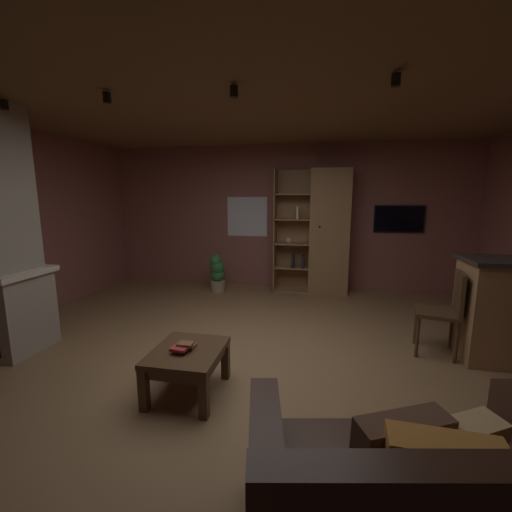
{
  "coord_description": "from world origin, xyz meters",
  "views": [
    {
      "loc": [
        0.69,
        -3.11,
        1.68
      ],
      "look_at": [
        0.0,
        0.4,
        1.05
      ],
      "focal_mm": 23.45,
      "sensor_mm": 36.0,
      "label": 1
    }
  ],
  "objects_px": {
    "coffee_table": "(188,359)",
    "table_book_1": "(179,349)",
    "bookshelf_cabinet": "(324,233)",
    "table_book_0": "(188,346)",
    "potted_floor_plant": "(217,272)",
    "dining_chair": "(446,307)",
    "wall_mounted_tv": "(399,219)",
    "table_book_2": "(185,344)"
  },
  "relations": [
    {
      "from": "bookshelf_cabinet",
      "to": "table_book_0",
      "type": "bearing_deg",
      "value": -108.57
    },
    {
      "from": "bookshelf_cabinet",
      "to": "table_book_0",
      "type": "xyz_separation_m",
      "value": [
        -1.15,
        -3.42,
        -0.65
      ]
    },
    {
      "from": "potted_floor_plant",
      "to": "wall_mounted_tv",
      "type": "bearing_deg",
      "value": 10.05
    },
    {
      "from": "table_book_2",
      "to": "bookshelf_cabinet",
      "type": "bearing_deg",
      "value": 71.75
    },
    {
      "from": "table_book_0",
      "to": "coffee_table",
      "type": "bearing_deg",
      "value": -80.48
    },
    {
      "from": "table_book_1",
      "to": "coffee_table",
      "type": "bearing_deg",
      "value": 64.84
    },
    {
      "from": "table_book_2",
      "to": "dining_chair",
      "type": "distance_m",
      "value": 2.72
    },
    {
      "from": "dining_chair",
      "to": "wall_mounted_tv",
      "type": "distance_m",
      "value": 2.57
    },
    {
      "from": "bookshelf_cabinet",
      "to": "potted_floor_plant",
      "type": "bearing_deg",
      "value": -169.59
    },
    {
      "from": "table_book_2",
      "to": "potted_floor_plant",
      "type": "xyz_separation_m",
      "value": [
        -0.72,
        3.14,
        -0.11
      ]
    },
    {
      "from": "table_book_2",
      "to": "wall_mounted_tv",
      "type": "bearing_deg",
      "value": 56.94
    },
    {
      "from": "bookshelf_cabinet",
      "to": "coffee_table",
      "type": "relative_size",
      "value": 3.21
    },
    {
      "from": "dining_chair",
      "to": "wall_mounted_tv",
      "type": "height_order",
      "value": "wall_mounted_tv"
    },
    {
      "from": "potted_floor_plant",
      "to": "coffee_table",
      "type": "bearing_deg",
      "value": -76.95
    },
    {
      "from": "table_book_0",
      "to": "wall_mounted_tv",
      "type": "xyz_separation_m",
      "value": [
        2.4,
        3.63,
        0.9
      ]
    },
    {
      "from": "table_book_2",
      "to": "potted_floor_plant",
      "type": "relative_size",
      "value": 0.19
    },
    {
      "from": "bookshelf_cabinet",
      "to": "table_book_2",
      "type": "xyz_separation_m",
      "value": [
        -1.15,
        -3.48,
        -0.61
      ]
    },
    {
      "from": "table_book_1",
      "to": "table_book_2",
      "type": "xyz_separation_m",
      "value": [
        0.03,
        0.05,
        0.02
      ]
    },
    {
      "from": "table_book_1",
      "to": "potted_floor_plant",
      "type": "distance_m",
      "value": 3.26
    },
    {
      "from": "table_book_1",
      "to": "wall_mounted_tv",
      "type": "distance_m",
      "value": 4.55
    },
    {
      "from": "table_book_1",
      "to": "table_book_2",
      "type": "distance_m",
      "value": 0.07
    },
    {
      "from": "coffee_table",
      "to": "table_book_1",
      "type": "relative_size",
      "value": 5.0
    },
    {
      "from": "table_book_2",
      "to": "wall_mounted_tv",
      "type": "xyz_separation_m",
      "value": [
        2.4,
        3.69,
        0.85
      ]
    },
    {
      "from": "table_book_0",
      "to": "table_book_1",
      "type": "height_order",
      "value": "table_book_1"
    },
    {
      "from": "wall_mounted_tv",
      "to": "coffee_table",
      "type": "bearing_deg",
      "value": -123.19
    },
    {
      "from": "table_book_0",
      "to": "potted_floor_plant",
      "type": "bearing_deg",
      "value": 103.09
    },
    {
      "from": "wall_mounted_tv",
      "to": "dining_chair",
      "type": "bearing_deg",
      "value": -89.58
    },
    {
      "from": "coffee_table",
      "to": "table_book_1",
      "type": "bearing_deg",
      "value": -115.16
    },
    {
      "from": "table_book_0",
      "to": "table_book_2",
      "type": "xyz_separation_m",
      "value": [
        0.0,
        -0.06,
        0.05
      ]
    },
    {
      "from": "bookshelf_cabinet",
      "to": "coffee_table",
      "type": "bearing_deg",
      "value": -108.32
    },
    {
      "from": "table_book_0",
      "to": "table_book_1",
      "type": "xyz_separation_m",
      "value": [
        -0.03,
        -0.11,
        0.03
      ]
    },
    {
      "from": "dining_chair",
      "to": "table_book_0",
      "type": "bearing_deg",
      "value": -153.9
    },
    {
      "from": "bookshelf_cabinet",
      "to": "wall_mounted_tv",
      "type": "xyz_separation_m",
      "value": [
        1.25,
        0.21,
        0.24
      ]
    },
    {
      "from": "table_book_0",
      "to": "dining_chair",
      "type": "height_order",
      "value": "dining_chair"
    },
    {
      "from": "coffee_table",
      "to": "table_book_2",
      "type": "distance_m",
      "value": 0.15
    },
    {
      "from": "bookshelf_cabinet",
      "to": "table_book_1",
      "type": "distance_m",
      "value": 3.78
    },
    {
      "from": "coffee_table",
      "to": "table_book_1",
      "type": "xyz_separation_m",
      "value": [
        -0.04,
        -0.08,
        0.12
      ]
    },
    {
      "from": "table_book_2",
      "to": "dining_chair",
      "type": "xyz_separation_m",
      "value": [
        2.42,
        1.24,
        0.06
      ]
    },
    {
      "from": "bookshelf_cabinet",
      "to": "dining_chair",
      "type": "distance_m",
      "value": 2.63
    },
    {
      "from": "bookshelf_cabinet",
      "to": "table_book_1",
      "type": "bearing_deg",
      "value": -108.47
    },
    {
      "from": "bookshelf_cabinet",
      "to": "table_book_2",
      "type": "bearing_deg",
      "value": -108.25
    },
    {
      "from": "coffee_table",
      "to": "potted_floor_plant",
      "type": "relative_size",
      "value": 0.98
    }
  ]
}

